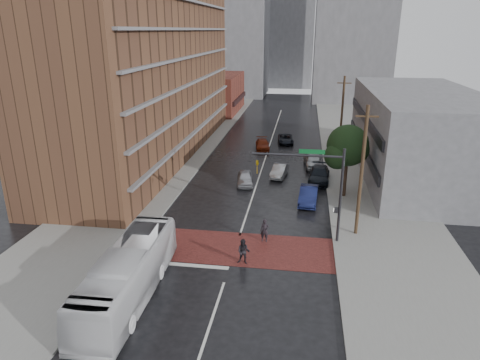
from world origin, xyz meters
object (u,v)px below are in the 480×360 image
(car_travel_a, at_px, (245,178))
(car_parked_mid, at_px, (319,175))
(transit_bus, at_px, (128,274))
(pedestrian_b, at_px, (244,252))
(pedestrian_a, at_px, (265,231))
(car_travel_c, at_px, (262,144))
(car_parked_far, at_px, (313,160))
(car_travel_b, at_px, (279,171))
(car_parked_near, at_px, (309,195))
(suv_travel, at_px, (286,139))

(car_travel_a, bearing_deg, car_parked_mid, 6.73)
(transit_bus, relative_size, pedestrian_b, 6.32)
(car_travel_a, bearing_deg, pedestrian_a, -83.52)
(transit_bus, relative_size, car_travel_a, 2.86)
(car_travel_c, relative_size, car_parked_far, 0.89)
(pedestrian_a, bearing_deg, car_parked_far, 82.03)
(car_travel_b, height_order, car_parked_near, car_parked_near)
(car_parked_far, bearing_deg, suv_travel, 104.59)
(car_travel_a, relative_size, car_parked_far, 0.82)
(car_travel_b, distance_m, car_travel_c, 11.41)
(pedestrian_a, distance_m, car_travel_c, 26.30)
(car_travel_a, relative_size, car_travel_b, 1.00)
(car_travel_a, xyz_separation_m, suv_travel, (3.29, 17.48, -0.06))
(car_travel_a, height_order, car_parked_mid, car_parked_mid)
(pedestrian_a, xyz_separation_m, suv_travel, (0.13, 29.61, -0.28))
(car_travel_a, bearing_deg, transit_bus, -109.26)
(car_parked_near, bearing_deg, car_parked_mid, 83.74)
(car_travel_c, height_order, car_parked_near, car_parked_near)
(suv_travel, bearing_deg, car_travel_c, -135.64)
(suv_travel, bearing_deg, car_travel_a, -106.37)
(car_travel_b, bearing_deg, suv_travel, 98.68)
(suv_travel, distance_m, car_parked_near, 21.71)
(car_parked_far, bearing_deg, pedestrian_b, -106.73)
(car_travel_a, distance_m, car_parked_near, 7.55)
(car_travel_c, relative_size, car_parked_mid, 0.84)
(transit_bus, xyz_separation_m, car_travel_a, (3.99, 20.34, -0.89))
(pedestrian_b, distance_m, car_travel_b, 18.56)
(car_parked_near, height_order, car_parked_far, car_parked_far)
(transit_bus, xyz_separation_m, car_parked_mid, (11.49, 22.33, -0.82))
(pedestrian_b, xyz_separation_m, car_parked_mid, (5.43, 17.50, -0.15))
(pedestrian_b, xyz_separation_m, car_parked_far, (4.86, 22.53, -0.07))
(transit_bus, distance_m, car_travel_c, 34.67)
(pedestrian_a, bearing_deg, suv_travel, 92.89)
(car_travel_a, bearing_deg, car_parked_far, 37.27)
(car_travel_a, xyz_separation_m, car_parked_mid, (7.49, 1.99, 0.07))
(car_travel_c, bearing_deg, pedestrian_a, -92.25)
(pedestrian_b, distance_m, suv_travel, 33.02)
(pedestrian_a, bearing_deg, car_parked_near, 71.45)
(car_travel_c, xyz_separation_m, suv_travel, (2.89, 3.45, -0.01))
(car_parked_near, bearing_deg, car_travel_b, 117.77)
(car_parked_mid, height_order, car_parked_far, car_parked_far)
(transit_bus, bearing_deg, pedestrian_b, 37.25)
(transit_bus, bearing_deg, car_parked_mid, 61.45)
(car_travel_a, distance_m, car_parked_far, 9.86)
(pedestrian_b, height_order, car_parked_near, pedestrian_b)
(pedestrian_b, bearing_deg, suv_travel, 92.30)
(car_travel_b, bearing_deg, pedestrian_a, -82.05)
(transit_bus, xyz_separation_m, pedestrian_b, (6.06, 4.83, -0.67))
(car_parked_far, bearing_deg, car_travel_c, 128.36)
(pedestrian_a, relative_size, suv_travel, 0.41)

